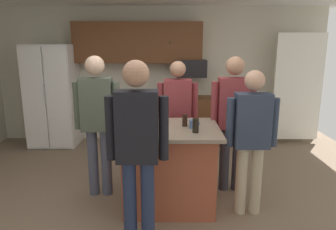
{
  "coord_description": "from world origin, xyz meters",
  "views": [
    {
      "loc": [
        0.17,
        -3.47,
        1.95
      ],
      "look_at": [
        0.18,
        0.36,
        1.05
      ],
      "focal_mm": 33.74,
      "sensor_mm": 36.0,
      "label": 1
    }
  ],
  "objects_px": {
    "person_guest_left": "(137,143)",
    "kitchen_island": "(168,166)",
    "glass_pilsner": "(184,120)",
    "person_elder_center": "(177,112)",
    "mug_blue_stoneware": "(134,125)",
    "mug_ceramic_white": "(192,124)",
    "person_guest_right": "(232,115)",
    "glass_dark_ale": "(195,125)",
    "person_guest_by_door": "(96,117)",
    "refrigerator": "(52,96)",
    "microwave_over_range": "(190,68)",
    "person_host_foreground": "(250,134)"
  },
  "relations": [
    {
      "from": "refrigerator",
      "to": "mug_ceramic_white",
      "type": "height_order",
      "value": "refrigerator"
    },
    {
      "from": "refrigerator",
      "to": "person_guest_by_door",
      "type": "xyz_separation_m",
      "value": [
        1.29,
        -2.06,
        0.09
      ]
    },
    {
      "from": "person_guest_by_door",
      "to": "glass_pilsner",
      "type": "bearing_deg",
      "value": 5.67
    },
    {
      "from": "person_guest_left",
      "to": "mug_blue_stoneware",
      "type": "bearing_deg",
      "value": 27.39
    },
    {
      "from": "person_guest_right",
      "to": "mug_blue_stoneware",
      "type": "relative_size",
      "value": 13.44
    },
    {
      "from": "refrigerator",
      "to": "person_elder_center",
      "type": "xyz_separation_m",
      "value": [
        2.3,
        -1.5,
        0.03
      ]
    },
    {
      "from": "person_host_foreground",
      "to": "mug_blue_stoneware",
      "type": "distance_m",
      "value": 1.3
    },
    {
      "from": "mug_blue_stoneware",
      "to": "glass_pilsner",
      "type": "relative_size",
      "value": 0.92
    },
    {
      "from": "person_host_foreground",
      "to": "microwave_over_range",
      "type": "bearing_deg",
      "value": -67.56
    },
    {
      "from": "refrigerator",
      "to": "mug_blue_stoneware",
      "type": "distance_m",
      "value": 2.99
    },
    {
      "from": "person_elder_center",
      "to": "glass_dark_ale",
      "type": "relative_size",
      "value": 10.58
    },
    {
      "from": "microwave_over_range",
      "to": "glass_pilsner",
      "type": "distance_m",
      "value": 2.43
    },
    {
      "from": "person_guest_by_door",
      "to": "mug_blue_stoneware",
      "type": "relative_size",
      "value": 13.56
    },
    {
      "from": "person_guest_left",
      "to": "kitchen_island",
      "type": "bearing_deg",
      "value": -0.0
    },
    {
      "from": "person_host_foreground",
      "to": "kitchen_island",
      "type": "bearing_deg",
      "value": 0.0
    },
    {
      "from": "refrigerator",
      "to": "mug_ceramic_white",
      "type": "bearing_deg",
      "value": -43.77
    },
    {
      "from": "refrigerator",
      "to": "mug_blue_stoneware",
      "type": "height_order",
      "value": "refrigerator"
    },
    {
      "from": "refrigerator",
      "to": "person_host_foreground",
      "type": "xyz_separation_m",
      "value": [
        3.09,
        -2.52,
        0.0
      ]
    },
    {
      "from": "person_guest_left",
      "to": "person_guest_by_door",
      "type": "bearing_deg",
      "value": 49.57
    },
    {
      "from": "refrigerator",
      "to": "person_guest_right",
      "type": "bearing_deg",
      "value": -32.72
    },
    {
      "from": "person_elder_center",
      "to": "mug_blue_stoneware",
      "type": "height_order",
      "value": "person_elder_center"
    },
    {
      "from": "person_guest_by_door",
      "to": "glass_pilsner",
      "type": "distance_m",
      "value": 1.09
    },
    {
      "from": "kitchen_island",
      "to": "mug_ceramic_white",
      "type": "relative_size",
      "value": 9.22
    },
    {
      "from": "person_elder_center",
      "to": "kitchen_island",
      "type": "bearing_deg",
      "value": -0.0
    },
    {
      "from": "kitchen_island",
      "to": "person_guest_left",
      "type": "relative_size",
      "value": 0.65
    },
    {
      "from": "person_elder_center",
      "to": "glass_pilsner",
      "type": "xyz_separation_m",
      "value": [
        0.06,
        -0.77,
        0.07
      ]
    },
    {
      "from": "microwave_over_range",
      "to": "kitchen_island",
      "type": "xyz_separation_m",
      "value": [
        -0.42,
        -2.44,
        -0.96
      ]
    },
    {
      "from": "person_host_foreground",
      "to": "person_guest_left",
      "type": "relative_size",
      "value": 0.92
    },
    {
      "from": "glass_pilsner",
      "to": "person_guest_by_door",
      "type": "bearing_deg",
      "value": 169.1
    },
    {
      "from": "person_host_foreground",
      "to": "person_guest_by_door",
      "type": "xyz_separation_m",
      "value": [
        -1.8,
        0.46,
        0.09
      ]
    },
    {
      "from": "person_guest_by_door",
      "to": "glass_pilsner",
      "type": "xyz_separation_m",
      "value": [
        1.07,
        -0.21,
        0.0
      ]
    },
    {
      "from": "mug_ceramic_white",
      "to": "person_elder_center",
      "type": "bearing_deg",
      "value": 100.14
    },
    {
      "from": "mug_blue_stoneware",
      "to": "glass_pilsner",
      "type": "distance_m",
      "value": 0.58
    },
    {
      "from": "microwave_over_range",
      "to": "person_guest_by_door",
      "type": "height_order",
      "value": "person_guest_by_door"
    },
    {
      "from": "person_guest_by_door",
      "to": "glass_dark_ale",
      "type": "xyz_separation_m",
      "value": [
        1.18,
        -0.47,
        0.01
      ]
    },
    {
      "from": "person_elder_center",
      "to": "person_guest_by_door",
      "type": "xyz_separation_m",
      "value": [
        -1.01,
        -0.56,
        0.06
      ]
    },
    {
      "from": "glass_dark_ale",
      "to": "mug_ceramic_white",
      "type": "bearing_deg",
      "value": 94.82
    },
    {
      "from": "person_host_foreground",
      "to": "person_elder_center",
      "type": "xyz_separation_m",
      "value": [
        -0.79,
        1.02,
        0.02
      ]
    },
    {
      "from": "person_guest_right",
      "to": "glass_dark_ale",
      "type": "xyz_separation_m",
      "value": [
        -0.53,
        -0.6,
        0.02
      ]
    },
    {
      "from": "glass_pilsner",
      "to": "person_elder_center",
      "type": "bearing_deg",
      "value": 94.75
    },
    {
      "from": "refrigerator",
      "to": "mug_ceramic_white",
      "type": "distance_m",
      "value": 3.4
    },
    {
      "from": "person_guest_right",
      "to": "microwave_over_range",
      "type": "bearing_deg",
      "value": -105.01
    },
    {
      "from": "microwave_over_range",
      "to": "mug_ceramic_white",
      "type": "height_order",
      "value": "microwave_over_range"
    },
    {
      "from": "microwave_over_range",
      "to": "mug_ceramic_white",
      "type": "bearing_deg",
      "value": -93.44
    },
    {
      "from": "kitchen_island",
      "to": "person_guest_by_door",
      "type": "distance_m",
      "value": 1.07
    },
    {
      "from": "person_guest_by_door",
      "to": "person_guest_left",
      "type": "bearing_deg",
      "value": -43.97
    },
    {
      "from": "kitchen_island",
      "to": "glass_dark_ale",
      "type": "bearing_deg",
      "value": -35.15
    },
    {
      "from": "kitchen_island",
      "to": "person_guest_by_door",
      "type": "xyz_separation_m",
      "value": [
        -0.89,
        0.26,
        0.55
      ]
    },
    {
      "from": "microwave_over_range",
      "to": "mug_ceramic_white",
      "type": "xyz_separation_m",
      "value": [
        -0.15,
        -2.47,
        -0.43
      ]
    },
    {
      "from": "kitchen_island",
      "to": "person_guest_right",
      "type": "distance_m",
      "value": 1.06
    }
  ]
}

